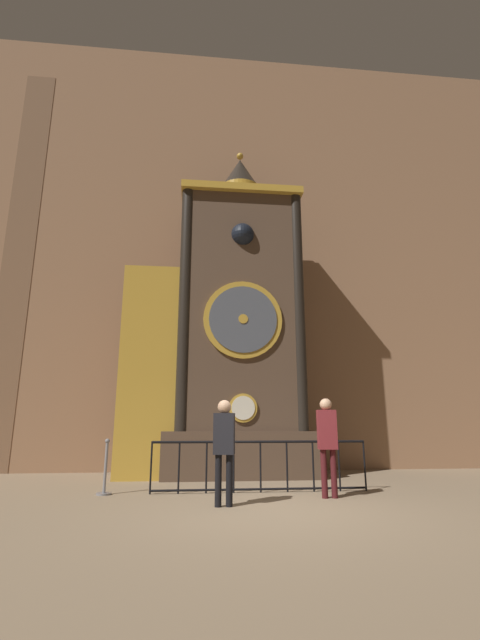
% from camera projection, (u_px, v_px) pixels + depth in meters
% --- Properties ---
extents(ground_plane, '(28.00, 28.00, 0.00)m').
position_uv_depth(ground_plane, '(272.00, 511.00, 6.49)').
color(ground_plane, '#847056').
extents(cathedral_back_wall, '(24.00, 0.32, 14.02)m').
position_uv_depth(cathedral_back_wall, '(234.00, 242.00, 13.80)').
color(cathedral_back_wall, '#936B4C').
rests_on(cathedral_back_wall, ground_plane).
extents(clock_tower, '(5.00, 1.77, 9.21)m').
position_uv_depth(clock_tower, '(224.00, 330.00, 11.49)').
color(clock_tower, brown).
rests_on(clock_tower, ground_plane).
extents(railing_fence, '(4.28, 0.05, 0.97)m').
position_uv_depth(railing_fence, '(260.00, 463.00, 8.41)').
color(railing_fence, black).
rests_on(railing_fence, ground_plane).
extents(visitor_near, '(0.38, 0.28, 1.69)m').
position_uv_depth(visitor_near, '(224.00, 441.00, 7.09)').
color(visitor_near, black).
rests_on(visitor_near, ground_plane).
extents(visitor_far, '(0.36, 0.26, 1.76)m').
position_uv_depth(visitor_far, '(327.00, 436.00, 7.90)').
color(visitor_far, '#461518').
rests_on(visitor_far, ground_plane).
extents(stanchion_post, '(0.28, 0.28, 1.02)m').
position_uv_depth(stanchion_post, '(105.00, 476.00, 8.09)').
color(stanchion_post, gray).
rests_on(stanchion_post, ground_plane).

